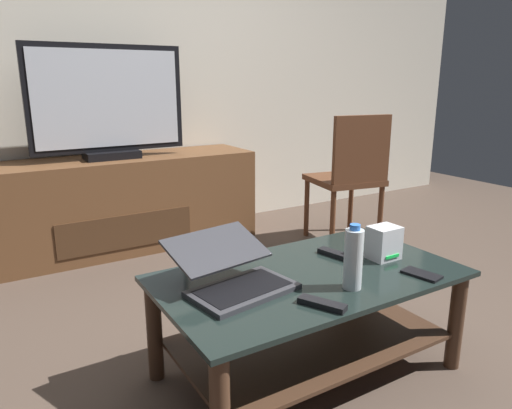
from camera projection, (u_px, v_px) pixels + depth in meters
ground_plane at (326, 362)px, 1.96m from camera, size 7.68×7.68×0.00m
back_wall at (141, 42)px, 3.38m from camera, size 6.40×0.12×2.80m
coffee_table at (309, 305)px, 1.83m from camera, size 1.15×0.65×0.42m
media_cabinet at (115, 204)px, 3.22m from camera, size 1.93×0.51×0.63m
television at (108, 105)px, 3.03m from camera, size 0.99×0.20×0.72m
dining_chair at (351, 173)px, 3.25m from camera, size 0.51×0.51×0.92m
laptop at (232, 273)px, 1.66m from camera, size 0.41×0.42×0.17m
router_box at (384, 243)px, 1.93m from camera, size 0.12×0.10×0.14m
water_bottle_near at (353, 258)px, 1.64m from camera, size 0.07×0.07×0.23m
cell_phone at (422, 274)px, 1.77m from camera, size 0.10×0.15×0.01m
tv_remote at (322, 304)px, 1.53m from camera, size 0.11×0.16×0.02m
soundbar_remote at (336, 254)px, 1.97m from camera, size 0.08×0.17×0.02m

